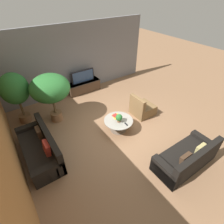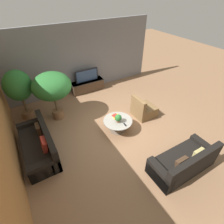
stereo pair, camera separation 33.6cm
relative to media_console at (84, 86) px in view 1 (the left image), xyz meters
The scene contains 13 objects.
ground_plane 2.96m from the media_console, 94.75° to the right, with size 24.00×24.00×0.00m, color #8C6647.
back_wall_stone 1.30m from the media_console, 127.35° to the left, with size 7.40×0.12×3.00m, color slate.
media_console is the anchor object (origin of this frame).
television 0.52m from the media_console, 90.00° to the right, with size 1.10×0.13×0.57m.
coffee_table 3.15m from the media_console, 94.43° to the right, with size 1.00×1.00×0.45m.
couch_by_wall 3.95m from the media_console, 135.80° to the right, with size 0.84×2.11×0.84m.
couch_near_entry 5.44m from the media_console, 85.04° to the right, with size 1.89×0.84×0.84m.
armchair_wicker 3.10m from the media_console, 69.79° to the right, with size 0.80×0.76×0.86m.
potted_palm_tall 3.14m from the media_console, 165.31° to the right, with size 0.95×0.95×1.95m.
potted_palm_corner 2.52m from the media_console, 143.91° to the right, with size 1.35×1.35×1.84m.
potted_plant_tabletop 3.24m from the media_console, 94.93° to the right, with size 0.23×0.23×0.30m.
book_stack 2.95m from the media_console, 93.73° to the right, with size 0.28×0.34×0.04m.
remote_black 3.46m from the media_console, 92.63° to the right, with size 0.04×0.16×0.02m, color black.
Camera 1 is at (-2.79, -3.90, 4.29)m, focal length 28.00 mm.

